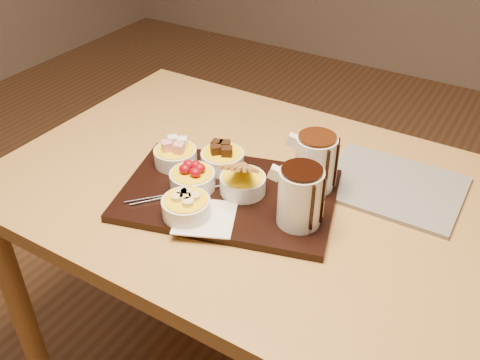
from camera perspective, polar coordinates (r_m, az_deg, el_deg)
The scene contains 12 objects.
dining_table at distance 1.28m, azimuth 2.04°, elevation -4.22°, with size 1.20×0.80×0.75m.
serving_board at distance 1.17m, azimuth -1.25°, elevation -1.60°, with size 0.46×0.30×0.02m, color black.
napkin at distance 1.10m, azimuth -3.73°, elevation -4.01°, with size 0.12×0.12×0.00m, color white.
bowl_marshmallows at distance 1.26m, azimuth -6.89°, elevation 2.50°, with size 0.10×0.10×0.04m, color white.
bowl_cake at distance 1.24m, azimuth -1.88°, elevation 2.15°, with size 0.10×0.10×0.04m, color white.
bowl_strawberries at distance 1.17m, azimuth -5.09°, elevation -0.02°, with size 0.10×0.10×0.04m, color white.
bowl_biscotti at distance 1.16m, azimuth 0.30°, elevation -0.43°, with size 0.10×0.10×0.04m, color white.
bowl_bananas at distance 1.10m, azimuth -5.76°, elevation -2.94°, with size 0.10×0.10×0.04m, color white.
pitcher_dark_chocolate at distance 1.06m, azimuth 6.41°, elevation -1.85°, with size 0.09×0.09×0.12m, color silver.
pitcher_milk_chocolate at distance 1.16m, azimuth 8.01°, elevation 1.82°, with size 0.09×0.09×0.12m, color silver.
fondue_skewers at distance 1.17m, azimuth -5.92°, elevation -1.25°, with size 0.26×0.03×0.01m, color silver, non-canonical shape.
newspaper at distance 1.25m, azimuth 16.00°, elevation -0.63°, with size 0.30×0.24×0.01m, color beige.
Camera 1 is at (0.48, -0.86, 1.46)m, focal length 40.00 mm.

